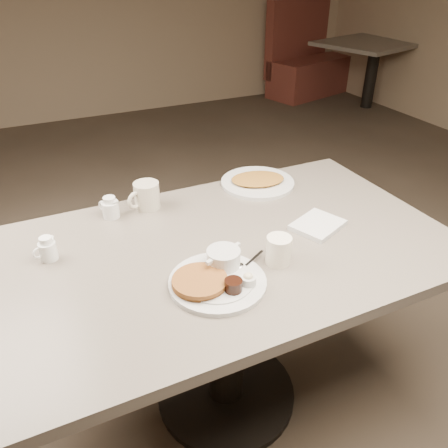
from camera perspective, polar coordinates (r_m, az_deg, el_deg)
name	(u,v)px	position (r m, az deg, el deg)	size (l,w,h in m)	color
room	(227,33)	(1.23, 0.43, 23.27)	(7.04, 8.04, 2.84)	#4C3F33
diner_table	(226,285)	(1.57, 0.31, -7.84)	(1.50, 0.90, 0.75)	slate
main_plate	(217,276)	(1.30, -0.95, -6.65)	(0.38, 0.37, 0.07)	silver
coffee_mug_near	(279,249)	(1.38, 7.05, -3.23)	(0.12, 0.10, 0.09)	white
napkin	(318,225)	(1.59, 11.88, -0.14)	(0.21, 0.19, 0.02)	silver
coffee_mug_far	(146,196)	(1.69, -9.93, 3.59)	(0.15, 0.12, 0.10)	beige
creamer_left	(47,249)	(1.49, -21.63, -3.03)	(0.08, 0.06, 0.08)	white
creamer_right	(110,208)	(1.66, -14.35, 2.01)	(0.08, 0.09, 0.08)	white
hash_plate	(258,181)	(1.86, 4.31, 5.46)	(0.37, 0.37, 0.04)	silver
booth_back_right	(318,61)	(6.14, 11.92, 19.73)	(1.66, 1.82, 1.12)	brown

